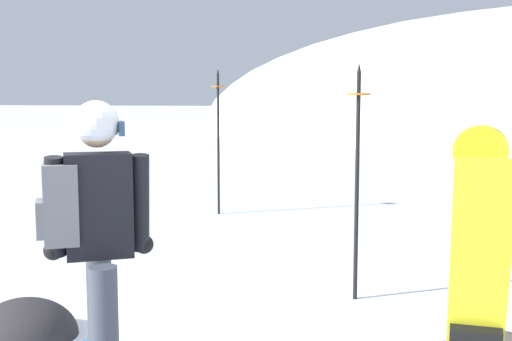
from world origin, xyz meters
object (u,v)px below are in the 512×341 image
object	(u,v)px
piste_marker_near	(357,167)
piste_marker_far	(218,132)
spare_snowboard	(478,282)
snowboarder_main	(94,243)
rock_small	(27,335)

from	to	relation	value
piste_marker_near	piste_marker_far	bearing A→B (deg)	125.36
piste_marker_far	spare_snowboard	bearing A→B (deg)	-58.96
snowboarder_main	rock_small	distance (m)	1.56
piste_marker_near	piste_marker_far	size ratio (longest dim) A/B	0.93
snowboarder_main	piste_marker_far	bearing A→B (deg)	102.67
snowboarder_main	rock_small	world-z (taller)	snowboarder_main
snowboarder_main	piste_marker_far	world-z (taller)	piste_marker_far
piste_marker_far	rock_small	size ratio (longest dim) A/B	2.81
snowboarder_main	piste_marker_far	size ratio (longest dim) A/B	0.79
piste_marker_far	rock_small	world-z (taller)	piste_marker_far
snowboarder_main	piste_marker_near	xyz separation A→B (m)	(1.19, 2.25, 0.23)
piste_marker_far	piste_marker_near	bearing A→B (deg)	-54.64
snowboarder_main	piste_marker_far	distance (m)	5.89
spare_snowboard	rock_small	xyz separation A→B (m)	(-3.07, 0.54, -0.81)
snowboarder_main	rock_small	size ratio (longest dim) A/B	2.23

